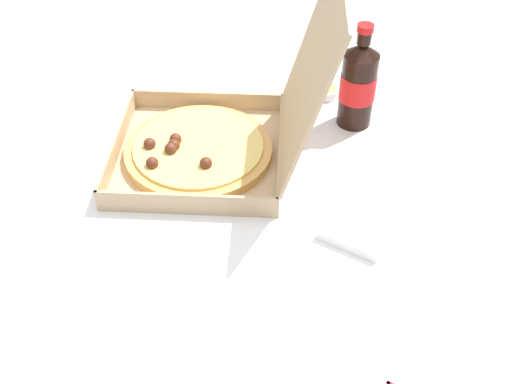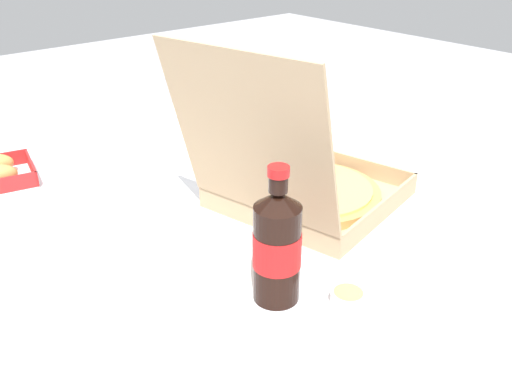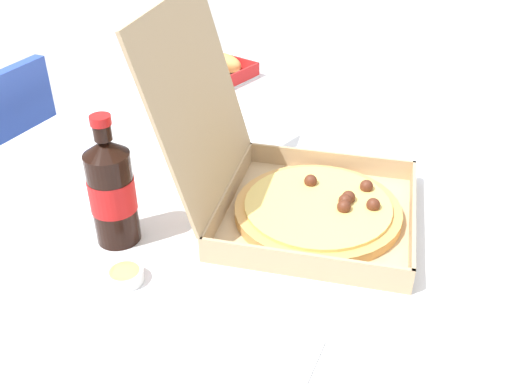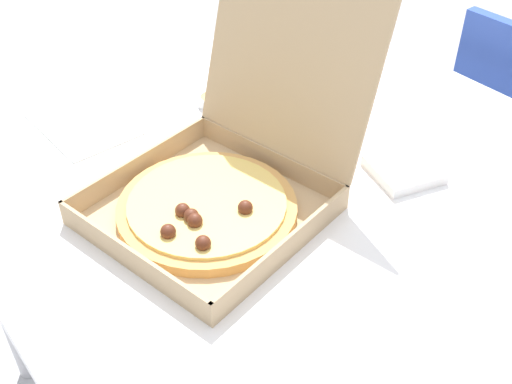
{
  "view_description": "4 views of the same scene",
  "coord_description": "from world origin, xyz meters",
  "px_view_note": "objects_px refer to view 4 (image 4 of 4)",
  "views": [
    {
      "loc": [
        0.77,
        0.17,
        1.49
      ],
      "look_at": [
        -0.01,
        -0.04,
        0.74
      ],
      "focal_mm": 42.47,
      "sensor_mm": 36.0,
      "label": 1
    },
    {
      "loc": [
        -0.81,
        0.58,
        1.27
      ],
      "look_at": [
        -0.04,
        -0.08,
        0.76
      ],
      "focal_mm": 39.16,
      "sensor_mm": 36.0,
      "label": 2
    },
    {
      "loc": [
        -0.87,
        -0.44,
        1.31
      ],
      "look_at": [
        -0.09,
        -0.07,
        0.75
      ],
      "focal_mm": 39.64,
      "sensor_mm": 36.0,
      "label": 3
    },
    {
      "loc": [
        0.56,
        -0.59,
        1.4
      ],
      "look_at": [
        -0.03,
        -0.14,
        0.8
      ],
      "focal_mm": 43.96,
      "sensor_mm": 36.0,
      "label": 4
    }
  ],
  "objects_px": {
    "napkin_pile": "(404,169)",
    "pizza_box_open": "(222,181)",
    "paper_menu": "(83,125)",
    "dipping_sauce_cup": "(212,100)",
    "cola_bottle": "(266,68)"
  },
  "relations": [
    {
      "from": "pizza_box_open",
      "to": "cola_bottle",
      "type": "height_order",
      "value": "pizza_box_open"
    },
    {
      "from": "paper_menu",
      "to": "dipping_sauce_cup",
      "type": "height_order",
      "value": "dipping_sauce_cup"
    },
    {
      "from": "napkin_pile",
      "to": "dipping_sauce_cup",
      "type": "xyz_separation_m",
      "value": [
        -0.4,
        -0.13,
        0.0
      ]
    },
    {
      "from": "napkin_pile",
      "to": "pizza_box_open",
      "type": "bearing_deg",
      "value": -112.86
    },
    {
      "from": "cola_bottle",
      "to": "paper_menu",
      "type": "xyz_separation_m",
      "value": [
        -0.17,
        -0.32,
        -0.09
      ]
    },
    {
      "from": "pizza_box_open",
      "to": "cola_bottle",
      "type": "relative_size",
      "value": 2.13
    },
    {
      "from": "pizza_box_open",
      "to": "dipping_sauce_cup",
      "type": "distance_m",
      "value": 0.32
    },
    {
      "from": "napkin_pile",
      "to": "dipping_sauce_cup",
      "type": "bearing_deg",
      "value": -161.72
    },
    {
      "from": "paper_menu",
      "to": "dipping_sauce_cup",
      "type": "relative_size",
      "value": 3.75
    },
    {
      "from": "pizza_box_open",
      "to": "cola_bottle",
      "type": "xyz_separation_m",
      "value": [
        -0.19,
        0.24,
        0.05
      ]
    },
    {
      "from": "cola_bottle",
      "to": "napkin_pile",
      "type": "height_order",
      "value": "cola_bottle"
    },
    {
      "from": "cola_bottle",
      "to": "napkin_pile",
      "type": "bearing_deg",
      "value": 10.34
    },
    {
      "from": "pizza_box_open",
      "to": "napkin_pile",
      "type": "distance_m",
      "value": 0.33
    },
    {
      "from": "paper_menu",
      "to": "cola_bottle",
      "type": "bearing_deg",
      "value": 59.22
    },
    {
      "from": "cola_bottle",
      "to": "dipping_sauce_cup",
      "type": "bearing_deg",
      "value": -138.1
    }
  ]
}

